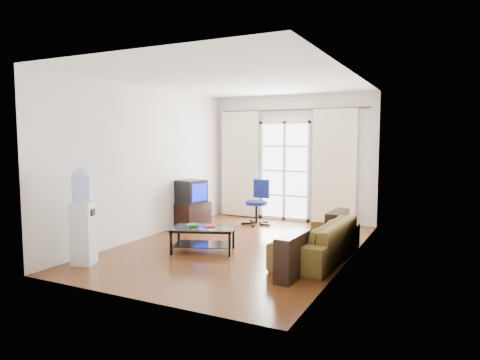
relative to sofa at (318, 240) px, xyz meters
name	(u,v)px	position (x,y,z in m)	size (l,w,h in m)	color
floor	(239,246)	(-1.38, 0.13, -0.29)	(5.20, 5.20, 0.00)	brown
ceiling	(238,80)	(-1.38, 0.13, 2.41)	(5.20, 5.20, 0.00)	white
wall_back	(292,158)	(-1.38, 2.73, 1.06)	(3.60, 0.02, 2.70)	white
wall_front	(131,178)	(-1.38, -2.47, 1.06)	(3.60, 0.02, 2.70)	white
wall_left	(149,162)	(-3.18, 0.13, 1.06)	(0.02, 5.20, 2.70)	white
wall_right	(351,168)	(0.42, 0.13, 1.06)	(0.02, 5.20, 2.70)	white
french_door	(285,171)	(-1.53, 2.67, 0.79)	(1.16, 0.06, 2.15)	white
curtain_rod	(291,110)	(-1.38, 2.63, 2.09)	(0.04, 0.04, 3.30)	#4C3F2D
curtain_left	(240,164)	(-2.58, 2.61, 0.91)	(0.90, 0.07, 2.35)	#F9F0C8
curtain_right	(334,167)	(-0.43, 2.61, 0.91)	(0.90, 0.07, 2.35)	#F9F0C8
radiator	(326,208)	(-0.58, 2.63, 0.04)	(0.64, 0.12, 0.64)	#969598
sofa	(318,240)	(0.00, 0.00, 0.00)	(0.86, 2.00, 0.57)	olive
coffee_table	(203,236)	(-1.72, -0.41, -0.04)	(1.09, 0.85, 0.39)	silver
bowl	(194,226)	(-1.86, -0.47, 0.13)	(0.25, 0.25, 0.05)	#2F8145
book	(205,226)	(-1.74, -0.35, 0.11)	(0.26, 0.27, 0.02)	#B31619
remote	(194,224)	(-1.97, -0.28, 0.11)	(0.15, 0.04, 0.02)	black
tv_stand	(192,214)	(-2.92, 1.15, -0.04)	(0.45, 0.68, 0.50)	black
crt_tv	(190,191)	(-2.92, 1.08, 0.44)	(0.58, 0.59, 0.46)	black
task_chair	(257,212)	(-1.84, 1.91, -0.01)	(0.70, 0.70, 0.93)	black
water_cooler	(83,214)	(-2.88, -1.74, 0.43)	(0.36, 0.36, 1.37)	silver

